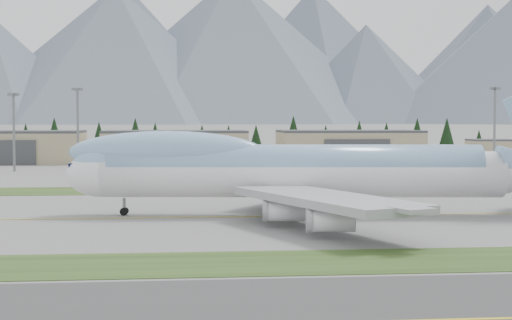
{
  "coord_description": "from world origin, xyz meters",
  "views": [
    {
      "loc": [
        -13.26,
        -117.31,
        14.85
      ],
      "look_at": [
        -0.83,
        11.03,
        8.0
      ],
      "focal_mm": 55.0,
      "sensor_mm": 36.0,
      "label": 1
    }
  ],
  "objects": [
    {
      "name": "ground",
      "position": [
        0.0,
        0.0,
        0.0
      ],
      "size": [
        7000.0,
        7000.0,
        0.0
      ],
      "primitive_type": "plane",
      "color": "slate",
      "rests_on": "ground"
    },
    {
      "name": "grass_strip_near",
      "position": [
        0.0,
        -38.0,
        0.0
      ],
      "size": [
        400.0,
        14.0,
        0.08
      ],
      "primitive_type": "cube",
      "color": "#253F16",
      "rests_on": "ground"
    },
    {
      "name": "grass_strip_far",
      "position": [
        0.0,
        45.0,
        0.0
      ],
      "size": [
        400.0,
        18.0,
        0.08
      ],
      "primitive_type": "cube",
      "color": "#253F16",
      "rests_on": "ground"
    },
    {
      "name": "taxiway_line_main",
      "position": [
        0.0,
        0.0,
        0.0
      ],
      "size": [
        400.0,
        0.4,
        0.02
      ],
      "primitive_type": "cube",
      "color": "yellow",
      "rests_on": "ground"
    },
    {
      "name": "boeing_747_freighter",
      "position": [
        4.39,
        0.91,
        7.0
      ],
      "size": [
        80.8,
        69.25,
        21.24
      ],
      "rotation": [
        0.0,
        0.0,
        -0.11
      ],
      "color": "white",
      "rests_on": "ground"
    },
    {
      "name": "hangar_left",
      "position": [
        -70.0,
        149.9,
        5.39
      ],
      "size": [
        48.0,
        26.6,
        10.8
      ],
      "color": "tan",
      "rests_on": "ground"
    },
    {
      "name": "hangar_center",
      "position": [
        -15.0,
        149.9,
        5.39
      ],
      "size": [
        48.0,
        26.6,
        10.8
      ],
      "color": "tan",
      "rests_on": "ground"
    },
    {
      "name": "hangar_right",
      "position": [
        45.0,
        149.9,
        5.39
      ],
      "size": [
        48.0,
        26.6,
        10.8
      ],
      "color": "tan",
      "rests_on": "ground"
    },
    {
      "name": "control_shed",
      "position": [
        95.0,
        148.0,
        3.8
      ],
      "size": [
        14.0,
        12.0,
        7.6
      ],
      "color": "tan",
      "rests_on": "ground"
    },
    {
      "name": "floodlight_masts",
      "position": [
        -28.86,
        109.34,
        16.14
      ],
      "size": [
        181.45,
        7.71,
        24.18
      ],
      "color": "slate",
      "rests_on": "ground"
    },
    {
      "name": "service_vehicle_a",
      "position": [
        -21.95,
        122.77,
        0.0
      ],
      "size": [
        1.85,
        3.4,
        1.1
      ],
      "primitive_type": "imported",
      "rotation": [
        0.0,
        0.0,
        0.18
      ],
      "color": "silver",
      "rests_on": "ground"
    },
    {
      "name": "service_vehicle_b",
      "position": [
        13.15,
        121.93,
        0.0
      ],
      "size": [
        3.46,
        1.63,
        1.1
      ],
      "primitive_type": "imported",
      "rotation": [
        0.0,
        0.0,
        1.72
      ],
      "color": "gold",
      "rests_on": "ground"
    },
    {
      "name": "service_vehicle_c",
      "position": [
        63.73,
        135.54,
        0.0
      ],
      "size": [
        2.99,
        3.9,
        1.05
      ],
      "primitive_type": "imported",
      "rotation": [
        0.0,
        0.0,
        -0.48
      ],
      "color": "silver",
      "rests_on": "ground"
    },
    {
      "name": "conifer_belt",
      "position": [
        -1.17,
        211.47,
        7.11
      ],
      "size": [
        273.12,
        14.72,
        16.22
      ],
      "color": "black",
      "rests_on": "ground"
    },
    {
      "name": "mountain_ridge_front",
      "position": [
        5.53,
        2227.62,
        215.11
      ],
      "size": [
        4284.09,
        1180.65,
        468.95
      ],
      "color": "#4D5867",
      "rests_on": "ground"
    },
    {
      "name": "mountain_ridge_rear",
      "position": [
        199.13,
        2900.0,
        252.57
      ],
      "size": [
        4448.8,
        1050.0,
        525.0
      ],
      "color": "#4D5867",
      "rests_on": "ground"
    }
  ]
}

